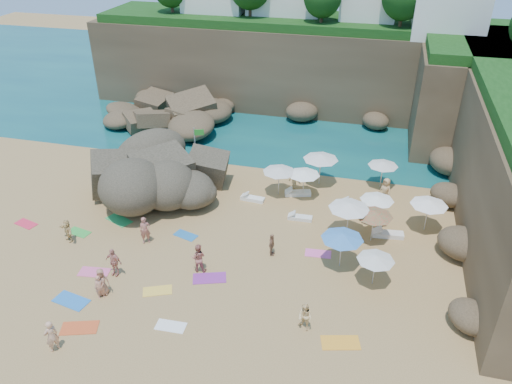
% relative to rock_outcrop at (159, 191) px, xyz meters
% --- Properties ---
extents(ground, '(120.00, 120.00, 0.00)m').
position_rel_rock_outcrop_xyz_m(ground, '(5.83, -4.70, 0.00)').
color(ground, tan).
rests_on(ground, ground).
extents(seawater, '(120.00, 120.00, 0.00)m').
position_rel_rock_outcrop_xyz_m(seawater, '(5.83, 25.30, 0.00)').
color(seawater, '#0C4751').
rests_on(seawater, ground).
extents(cliff_back, '(44.00, 8.00, 8.00)m').
position_rel_rock_outcrop_xyz_m(cliff_back, '(7.83, 20.30, 4.00)').
color(cliff_back, brown).
rests_on(cliff_back, ground).
extents(cliff_corner, '(10.00, 12.00, 8.00)m').
position_rel_rock_outcrop_xyz_m(cliff_corner, '(22.83, 15.30, 4.00)').
color(cliff_corner, brown).
rests_on(cliff_corner, ground).
extents(rock_promontory, '(12.00, 7.00, 2.00)m').
position_rel_rock_outcrop_xyz_m(rock_promontory, '(-5.17, 11.30, 0.00)').
color(rock_promontory, brown).
rests_on(rock_promontory, ground).
extents(clifftop_trees, '(35.60, 23.82, 4.40)m').
position_rel_rock_outcrop_xyz_m(clifftop_trees, '(10.61, 14.82, 11.26)').
color(clifftop_trees, '#11380F').
rests_on(clifftop_trees, ground).
extents(marina_masts, '(3.10, 0.10, 6.00)m').
position_rel_rock_outcrop_xyz_m(marina_masts, '(-10.67, 25.30, 3.00)').
color(marina_masts, white).
rests_on(marina_masts, ground).
extents(rock_outcrop, '(9.86, 8.00, 3.57)m').
position_rel_rock_outcrop_xyz_m(rock_outcrop, '(0.00, 0.00, 0.00)').
color(rock_outcrop, brown).
rests_on(rock_outcrop, ground).
extents(flag_pole, '(0.77, 0.28, 4.03)m').
position_rel_rock_outcrop_xyz_m(flag_pole, '(2.05, 2.86, 2.57)').
color(flag_pole, silver).
rests_on(flag_pole, ground).
extents(parasol_0, '(2.61, 2.61, 2.47)m').
position_rel_rock_outcrop_xyz_m(parasol_0, '(11.27, 3.98, 2.26)').
color(parasol_0, silver).
rests_on(parasol_0, ground).
extents(parasol_1, '(2.35, 2.35, 2.22)m').
position_rel_rock_outcrop_xyz_m(parasol_1, '(8.64, 1.70, 2.04)').
color(parasol_1, silver).
rests_on(parasol_1, ground).
extents(parasol_2, '(2.20, 2.20, 2.08)m').
position_rel_rock_outcrop_xyz_m(parasol_2, '(15.76, 4.72, 1.91)').
color(parasol_2, silver).
rests_on(parasol_2, ground).
extents(parasol_3, '(2.37, 2.37, 2.24)m').
position_rel_rock_outcrop_xyz_m(parasol_3, '(18.77, -0.33, 2.06)').
color(parasol_3, silver).
rests_on(parasol_3, ground).
extents(parasol_5, '(2.27, 2.27, 2.15)m').
position_rel_rock_outcrop_xyz_m(parasol_5, '(10.42, 1.82, 1.97)').
color(parasol_5, silver).
rests_on(parasol_5, ground).
extents(parasol_6, '(2.31, 2.31, 2.19)m').
position_rel_rock_outcrop_xyz_m(parasol_6, '(15.48, -2.40, 2.01)').
color(parasol_6, silver).
rests_on(parasol_6, ground).
extents(parasol_7, '(2.21, 2.21, 2.09)m').
position_rel_rock_outcrop_xyz_m(parasol_7, '(15.57, -0.32, 1.91)').
color(parasol_7, silver).
rests_on(parasol_7, ground).
extents(parasol_9, '(2.08, 2.08, 1.97)m').
position_rel_rock_outcrop_xyz_m(parasol_9, '(15.80, -6.54, 1.81)').
color(parasol_9, silver).
rests_on(parasol_9, ground).
extents(parasol_10, '(2.44, 2.44, 2.31)m').
position_rel_rock_outcrop_xyz_m(parasol_10, '(13.84, -5.42, 2.12)').
color(parasol_10, silver).
rests_on(parasol_10, ground).
extents(parasol_11, '(2.59, 2.59, 2.45)m').
position_rel_rock_outcrop_xyz_m(parasol_11, '(13.93, -2.28, 2.25)').
color(parasol_11, silver).
rests_on(parasol_11, ground).
extents(lounger_0, '(1.74, 0.72, 0.26)m').
position_rel_rock_outcrop_xyz_m(lounger_0, '(7.04, 0.40, 0.13)').
color(lounger_0, white).
rests_on(lounger_0, ground).
extents(lounger_1, '(1.69, 0.67, 0.26)m').
position_rel_rock_outcrop_xyz_m(lounger_1, '(14.44, 0.16, 0.13)').
color(lounger_1, white).
rests_on(lounger_1, ground).
extents(lounger_2, '(1.97, 1.13, 0.29)m').
position_rel_rock_outcrop_xyz_m(lounger_2, '(10.03, 1.94, 0.15)').
color(lounger_2, white).
rests_on(lounger_2, ground).
extents(lounger_3, '(1.73, 0.67, 0.26)m').
position_rel_rock_outcrop_xyz_m(lounger_3, '(14.04, 1.48, 0.13)').
color(lounger_3, silver).
rests_on(lounger_3, ground).
extents(lounger_4, '(1.64, 0.60, 0.25)m').
position_rel_rock_outcrop_xyz_m(lounger_4, '(10.75, -1.17, 0.13)').
color(lounger_4, white).
rests_on(lounger_4, ground).
extents(lounger_5, '(2.00, 0.86, 0.30)m').
position_rel_rock_outcrop_xyz_m(lounger_5, '(16.51, -1.70, 0.15)').
color(lounger_5, white).
rests_on(lounger_5, ground).
extents(towel_0, '(2.07, 1.30, 0.03)m').
position_rel_rock_outcrop_xyz_m(towel_0, '(0.27, -12.01, 0.02)').
color(towel_0, blue).
rests_on(towel_0, ground).
extents(towel_1, '(1.84, 1.09, 0.03)m').
position_rel_rock_outcrop_xyz_m(towel_1, '(0.23, -9.58, 0.02)').
color(towel_1, '#EE5C92').
rests_on(towel_1, ground).
extents(towel_2, '(2.02, 1.44, 0.03)m').
position_rel_rock_outcrop_xyz_m(towel_2, '(1.76, -13.64, 0.02)').
color(towel_2, '#DD5022').
rests_on(towel_2, ground).
extents(towel_3, '(2.04, 1.58, 0.03)m').
position_rel_rock_outcrop_xyz_m(towel_3, '(-0.98, -4.31, 0.02)').
color(towel_3, green).
rests_on(towel_3, ground).
extents(towel_4, '(1.76, 1.35, 0.03)m').
position_rel_rock_outcrop_xyz_m(towel_4, '(4.41, -10.13, 0.01)').
color(towel_4, yellow).
rests_on(towel_4, ground).
extents(towel_5, '(1.55, 0.83, 0.03)m').
position_rel_rock_outcrop_xyz_m(towel_5, '(6.15, -12.39, 0.01)').
color(towel_5, white).
rests_on(towel_5, ground).
extents(towel_6, '(2.08, 1.51, 0.03)m').
position_rel_rock_outcrop_xyz_m(towel_6, '(6.83, -8.41, 0.02)').
color(towel_6, purple).
rests_on(towel_6, ground).
extents(towel_7, '(1.66, 1.13, 0.03)m').
position_rel_rock_outcrop_xyz_m(towel_7, '(-6.73, -6.25, 0.01)').
color(towel_7, '#EA2947').
rests_on(towel_7, ground).
extents(towel_8, '(1.65, 1.14, 0.03)m').
position_rel_rock_outcrop_xyz_m(towel_8, '(3.99, -4.83, 0.01)').
color(towel_8, '#216FB3').
rests_on(towel_8, ground).
extents(towel_9, '(1.63, 0.91, 0.03)m').
position_rel_rock_outcrop_xyz_m(towel_9, '(12.47, -4.61, 0.01)').
color(towel_9, pink).
rests_on(towel_9, ground).
extents(towel_10, '(2.04, 1.37, 0.03)m').
position_rel_rock_outcrop_xyz_m(towel_10, '(14.55, -11.34, 0.02)').
color(towel_10, '#FCA127').
rests_on(towel_10, ground).
extents(towel_11, '(1.64, 1.06, 0.03)m').
position_rel_rock_outcrop_xyz_m(towel_11, '(-2.81, -6.24, 0.01)').
color(towel_11, green).
rests_on(towel_11, ground).
extents(person_stand_0, '(0.62, 0.61, 1.44)m').
position_rel_rock_outcrop_xyz_m(person_stand_0, '(1.71, -11.33, 0.72)').
color(person_stand_0, tan).
rests_on(person_stand_0, ground).
extents(person_stand_1, '(0.98, 0.82, 1.81)m').
position_rel_rock_outcrop_xyz_m(person_stand_1, '(6.02, -7.88, 0.90)').
color(person_stand_1, '#AE6557').
rests_on(person_stand_1, ground).
extents(person_stand_2, '(1.06, 0.70, 1.52)m').
position_rel_rock_outcrop_xyz_m(person_stand_2, '(9.61, 2.77, 0.76)').
color(person_stand_2, tan).
rests_on(person_stand_2, ground).
extents(person_stand_3, '(0.37, 0.86, 1.46)m').
position_rel_rock_outcrop_xyz_m(person_stand_3, '(9.75, -5.39, 0.73)').
color(person_stand_3, '#916448').
rests_on(person_stand_3, ground).
extents(person_stand_4, '(1.04, 0.99, 1.90)m').
position_rel_rock_outcrop_xyz_m(person_stand_4, '(16.11, 2.48, 0.95)').
color(person_stand_4, tan).
rests_on(person_stand_4, ground).
extents(person_stand_5, '(1.71, 0.51, 1.83)m').
position_rel_rock_outcrop_xyz_m(person_stand_5, '(0.74, 2.38, 0.92)').
color(person_stand_5, '#B6765B').
rests_on(person_stand_5, ground).
extents(person_stand_6, '(0.69, 0.78, 1.79)m').
position_rel_rock_outcrop_xyz_m(person_stand_6, '(1.38, -15.15, 0.89)').
color(person_stand_6, '#E2A680').
rests_on(person_stand_6, ground).
extents(person_lie_1, '(1.24, 1.87, 0.43)m').
position_rel_rock_outcrop_xyz_m(person_lie_1, '(1.52, -9.43, 0.21)').
color(person_lie_1, tan).
rests_on(person_lie_1, ground).
extents(person_lie_2, '(1.44, 1.82, 0.44)m').
position_rel_rock_outcrop_xyz_m(person_lie_2, '(1.69, -11.07, 0.22)').
color(person_lie_2, '#A56C52').
rests_on(person_lie_2, ground).
extents(person_lie_3, '(1.92, 1.96, 0.39)m').
position_rel_rock_outcrop_xyz_m(person_lie_3, '(-2.88, -7.18, 0.20)').
color(person_lie_3, '#D7B471').
rests_on(person_lie_3, ground).
extents(person_lie_4, '(1.53, 1.86, 0.43)m').
position_rel_rock_outcrop_xyz_m(person_lie_4, '(1.91, -6.15, 0.21)').
color(person_lie_4, '#A15D50').
rests_on(person_lie_4, ground).
extents(person_lie_5, '(1.46, 1.72, 0.59)m').
position_rel_rock_outcrop_xyz_m(person_lie_5, '(12.69, -10.88, 0.29)').
color(person_lie_5, '#F5CF8B').
rests_on(person_lie_5, ground).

